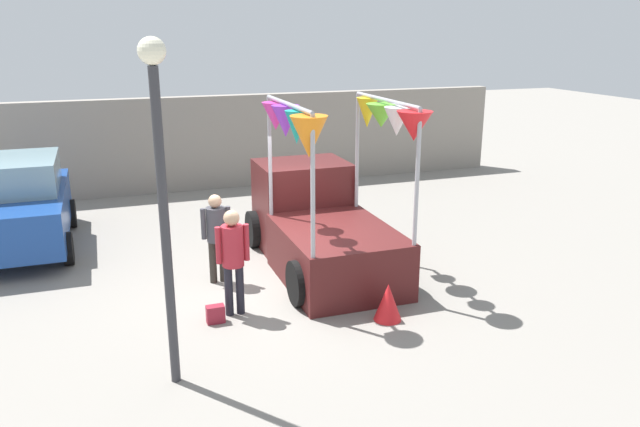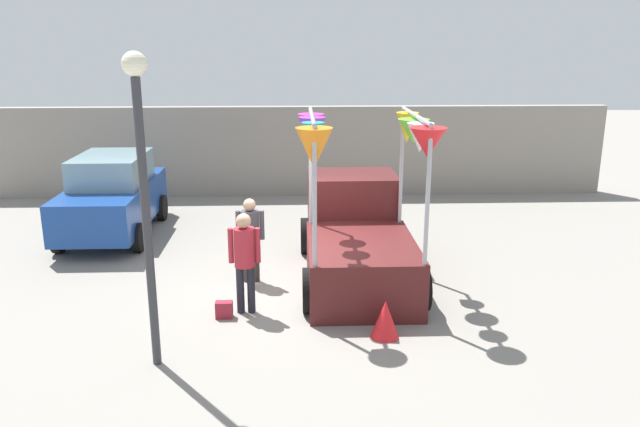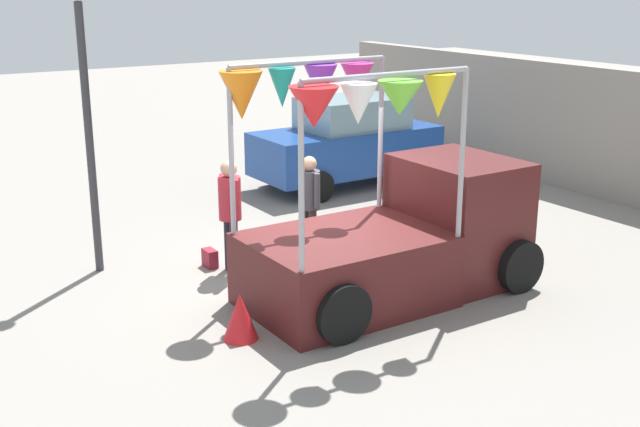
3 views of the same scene
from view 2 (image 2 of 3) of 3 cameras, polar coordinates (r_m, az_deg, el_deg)
name	(u,v)px [view 2 (image 2 of 3)]	position (r m, az deg, el deg)	size (l,w,h in m)	color
ground_plane	(300,293)	(11.43, -1.80, -7.25)	(60.00, 60.00, 0.00)	gray
vendor_truck	(356,229)	(11.98, 3.34, -1.41)	(2.45, 4.16, 3.24)	#4C1919
parked_car	(112,196)	(15.28, -18.45, 1.57)	(1.88, 4.00, 1.88)	navy
person_customer	(245,253)	(10.34, -6.92, -3.65)	(0.53, 0.34, 1.73)	black
person_vendor	(250,232)	(11.69, -6.39, -1.71)	(0.53, 0.34, 1.62)	#2D2823
handbag	(224,310)	(10.52, -8.76, -8.69)	(0.28, 0.16, 0.28)	maroon
street_lamp	(143,172)	(8.46, -15.91, 3.69)	(0.32, 0.32, 4.31)	#333338
brick_boundary_wall	(298,151)	(18.33, -2.05, 5.72)	(18.00, 0.36, 2.60)	gray
folded_kite_bundle_crimson	(385,319)	(9.75, 5.98, -9.57)	(0.44, 0.44, 0.60)	red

